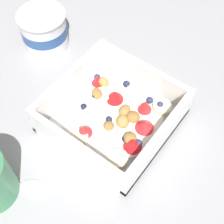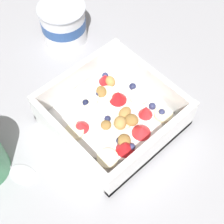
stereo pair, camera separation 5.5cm
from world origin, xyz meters
TOP-DOWN VIEW (x-y plane):
  - ground_plane at (0.00, 0.00)m, footprint 2.40×2.40m
  - fruit_bowl at (-0.00, -0.02)m, footprint 0.19×0.19m
  - spoon at (-0.18, 0.03)m, footprint 0.08×0.17m
  - yogurt_cup at (0.07, 0.20)m, footprint 0.09×0.09m

SIDE VIEW (x-z plane):
  - ground_plane at x=0.00m, z-range 0.00..0.00m
  - spoon at x=-0.18m, z-range 0.00..0.01m
  - fruit_bowl at x=0.00m, z-range -0.01..0.05m
  - yogurt_cup at x=0.07m, z-range 0.00..0.08m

